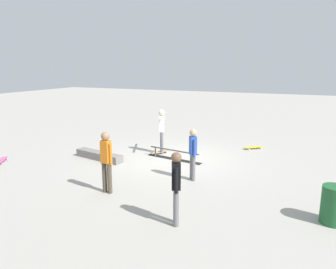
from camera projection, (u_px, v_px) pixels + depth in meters
The scene contains 11 objects.
ground_plane at pixel (173, 158), 11.30m from camera, with size 60.00×60.00×0.00m, color #ADA89E.
grind_rail at pixel (174, 155), 11.18m from camera, with size 2.18×0.61×0.35m.
skate_ledge at pixel (99, 156), 11.17m from camera, with size 2.01×0.37×0.26m, color gray.
skater_main at pixel (162, 128), 11.76m from camera, with size 0.63×1.26×1.68m.
skateboard_main at pixel (160, 152), 11.89m from camera, with size 0.54×0.80×0.09m.
bystander_black_shirt at pixel (176, 185), 6.40m from camera, with size 0.25×0.35×1.57m.
bystander_orange_shirt at pixel (106, 159), 8.06m from camera, with size 0.37×0.22×1.63m.
bystander_blue_shirt at pixel (193, 152), 9.00m from camera, with size 0.27×0.31×1.51m.
loose_skateboard_pink at pixel (2, 160), 10.85m from camera, with size 0.61×0.77×0.09m.
loose_skateboard_yellow at pixel (254, 147), 12.58m from camera, with size 0.74×0.68×0.09m.
trash_bin at pixel (334, 205), 6.56m from camera, with size 0.51×0.51×0.82m, color #1E592D.
Camera 1 is at (-4.24, 10.00, 3.24)m, focal length 33.62 mm.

